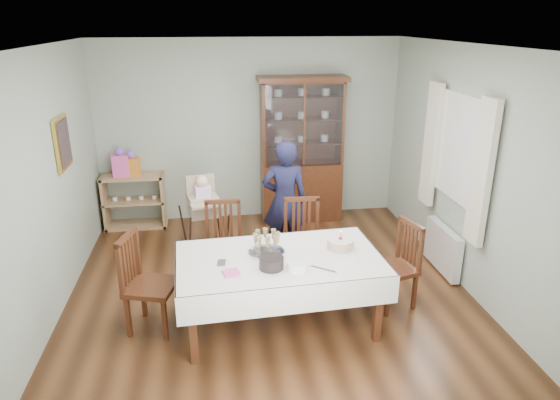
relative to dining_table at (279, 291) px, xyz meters
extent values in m
plane|color=#593319|center=(-0.02, 0.56, -0.38)|extent=(5.00, 5.00, 0.00)
plane|color=#9EAA99|center=(-0.02, 3.06, 0.97)|extent=(4.50, 0.00, 4.50)
plane|color=#9EAA99|center=(-2.27, 0.56, 0.97)|extent=(0.00, 5.00, 5.00)
plane|color=#9EAA99|center=(2.23, 0.56, 0.97)|extent=(0.00, 5.00, 5.00)
plane|color=white|center=(-0.02, 0.56, 2.32)|extent=(5.00, 5.00, 0.00)
cube|color=#4C2513|center=(0.00, 0.00, 0.34)|extent=(1.95, 1.15, 0.06)
cube|color=silver|center=(0.00, 0.00, 0.37)|extent=(2.06, 1.25, 0.01)
cube|color=#4C2513|center=(0.73, 2.82, 0.07)|extent=(1.20, 0.45, 0.90)
cube|color=white|center=(0.73, 2.63, 1.12)|extent=(1.12, 0.01, 1.16)
cube|color=#4C2513|center=(0.73, 2.82, 1.76)|extent=(1.30, 0.48, 0.07)
cube|color=tan|center=(-1.77, 2.84, -0.36)|extent=(0.90, 0.38, 0.04)
cube|color=tan|center=(-1.77, 2.84, 0.02)|extent=(0.90, 0.38, 0.03)
cube|color=tan|center=(-1.77, 2.84, 0.40)|extent=(0.90, 0.38, 0.04)
cube|color=tan|center=(-2.19, 2.84, 0.02)|extent=(0.04, 0.38, 0.80)
cube|color=tan|center=(-1.35, 2.84, 0.02)|extent=(0.04, 0.38, 0.80)
cube|color=gold|center=(-2.24, 1.36, 1.27)|extent=(0.04, 0.48, 0.58)
cube|color=white|center=(2.20, 0.86, 1.17)|extent=(0.04, 1.02, 1.22)
cube|color=silver|center=(2.14, 0.24, 1.07)|extent=(0.07, 0.30, 1.55)
cube|color=silver|center=(2.14, 1.48, 1.07)|extent=(0.07, 0.30, 1.55)
cube|color=white|center=(2.14, 0.86, -0.08)|extent=(0.10, 0.80, 0.55)
cube|color=#4C2513|center=(-0.51, 0.93, 0.06)|extent=(0.45, 0.45, 0.05)
cube|color=#4C2513|center=(-0.51, 1.12, 0.33)|extent=(0.42, 0.05, 0.52)
cube|color=#4C2513|center=(0.40, 0.87, 0.06)|extent=(0.46, 0.46, 0.05)
cube|color=#4C2513|center=(0.41, 1.07, 0.33)|extent=(0.42, 0.06, 0.52)
cube|color=#4C2513|center=(-1.25, 0.12, 0.08)|extent=(0.56, 0.56, 0.05)
cube|color=#4C2513|center=(-1.45, 0.18, 0.36)|extent=(0.16, 0.43, 0.54)
cube|color=#4C2513|center=(1.25, 0.20, 0.05)|extent=(0.52, 0.52, 0.05)
cube|color=#4C2513|center=(1.44, 0.25, 0.31)|extent=(0.15, 0.40, 0.50)
imported|color=black|center=(0.28, 1.51, 0.40)|extent=(0.59, 0.41, 1.56)
cube|color=tan|center=(-0.74, 1.68, 0.32)|extent=(0.42, 0.39, 0.26)
cube|color=tan|center=(-0.74, 1.68, 0.54)|extent=(0.37, 0.14, 0.30)
cube|color=tan|center=(-0.74, 1.68, 0.41)|extent=(0.41, 0.25, 0.03)
cube|color=silver|center=(-0.74, 1.68, 0.49)|extent=(0.22, 0.19, 0.19)
sphere|color=beige|center=(-0.74, 1.68, 0.64)|extent=(0.16, 0.16, 0.16)
cylinder|color=silver|center=(-0.11, 0.11, 0.38)|extent=(0.36, 0.36, 0.01)
torus|color=silver|center=(-0.11, 0.11, 0.39)|extent=(0.37, 0.37, 0.01)
cylinder|color=white|center=(0.63, 0.09, 0.38)|extent=(0.31, 0.31, 0.02)
cylinder|color=brown|center=(0.63, 0.09, 0.44)|extent=(0.26, 0.26, 0.09)
cylinder|color=silver|center=(0.63, 0.09, 0.49)|extent=(0.26, 0.26, 0.01)
cylinder|color=#F24C4C|center=(0.63, 0.09, 0.53)|extent=(0.01, 0.01, 0.07)
sphere|color=yellow|center=(0.63, 0.09, 0.58)|extent=(0.02, 0.02, 0.02)
cylinder|color=black|center=(-0.10, -0.21, 0.43)|extent=(0.24, 0.24, 0.11)
cylinder|color=white|center=(0.13, -0.28, 0.42)|extent=(0.22, 0.22, 0.08)
cube|color=#E855A8|center=(-0.48, -0.27, 0.39)|extent=(0.17, 0.17, 0.02)
cube|color=silver|center=(0.37, -0.31, 0.38)|extent=(0.22, 0.18, 0.01)
cube|color=#E855A8|center=(-1.90, 2.82, 0.57)|extent=(0.24, 0.16, 0.32)
sphere|color=#E533B2|center=(-1.90, 2.82, 0.78)|extent=(0.13, 0.13, 0.13)
cube|color=orange|center=(-1.75, 2.82, 0.55)|extent=(0.22, 0.17, 0.26)
sphere|color=#E533B2|center=(-1.75, 2.82, 0.73)|extent=(0.12, 0.12, 0.12)
camera|label=1|loc=(-0.61, -4.32, 2.57)|focal=32.00mm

